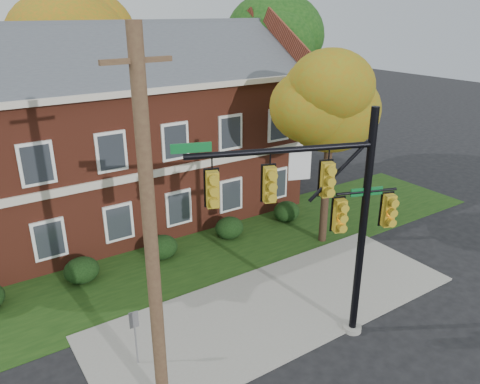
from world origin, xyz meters
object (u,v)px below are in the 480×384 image
tree_near_right (338,100)px  sign_post (135,330)px  hedge_far_right (286,211)px  tree_right_rear (283,47)px  traffic_signal (323,206)px  hedge_center (162,247)px  hedge_right (229,228)px  apartment_building (111,124)px  utility_pole (151,244)px  tree_far_rear (82,34)px  hedge_left (82,270)px

tree_near_right → sign_post: (-10.69, -2.87, -5.35)m
hedge_far_right → tree_right_rear: bearing=54.8°
hedge_far_right → traffic_signal: bearing=-123.1°
hedge_center → sign_post: (-3.47, -5.70, 0.80)m
hedge_right → hedge_far_right: 3.50m
apartment_building → hedge_far_right: apartment_building is taller
hedge_center → utility_pole: (-3.54, -7.70, 4.58)m
traffic_signal → utility_pole: (-5.50, 0.02, 0.33)m
hedge_center → tree_right_rear: tree_right_rear is taller
hedge_far_right → utility_pole: (-10.54, -7.70, 4.58)m
tree_right_rear → utility_pole: tree_right_rear is taller
hedge_right → traffic_signal: traffic_signal is taller
tree_far_rear → utility_pole: (-4.88, -20.79, -3.73)m
hedge_center → tree_right_rear: size_ratio=0.13×
hedge_center → sign_post: sign_post is taller
hedge_left → tree_right_rear: size_ratio=0.13×
tree_near_right → tree_right_rear: size_ratio=0.81×
hedge_left → traffic_signal: bearing=-54.7°
apartment_building → hedge_far_right: size_ratio=13.43×
hedge_center → tree_near_right: bearing=-21.4°
hedge_right → tree_right_rear: bearing=38.0°
sign_post → traffic_signal: bearing=-15.4°
hedge_far_right → utility_pole: size_ratio=0.14×
apartment_building → traffic_signal: size_ratio=2.44×
apartment_building → hedge_left: (-3.50, -5.25, -4.46)m
hedge_center → tree_right_rear: bearing=28.4°
hedge_left → hedge_right: 7.00m
hedge_left → apartment_building: bearing=56.3°
utility_pole → apartment_building: bearing=72.5°
tree_far_rear → sign_post: bearing=-104.4°
hedge_left → sign_post: size_ratio=0.72×
utility_pole → hedge_left: bearing=87.5°
tree_far_rear → tree_right_rear: bearing=-35.0°
hedge_left → tree_right_rear: 17.74m
apartment_building → tree_near_right: bearing=-48.2°
hedge_right → utility_pole: (-7.04, -7.70, 4.58)m
hedge_left → traffic_signal: size_ratio=0.18×
tree_far_rear → utility_pole: size_ratio=1.14×
hedge_left → sign_post: bearing=-89.7°
traffic_signal → apartment_building: bearing=118.7°
hedge_left → utility_pole: utility_pole is taller
hedge_center → utility_pole: utility_pole is taller
tree_near_right → tree_far_rear: bearing=110.3°
apartment_building → hedge_center: 6.89m
apartment_building → hedge_right: apartment_building is taller
hedge_center → hedge_right: 3.50m
hedge_center → tree_far_rear: size_ratio=0.12×
hedge_left → hedge_center: size_ratio=1.00×
hedge_right → traffic_signal: 8.95m
tree_near_right → tree_far_rear: tree_far_rear is taller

